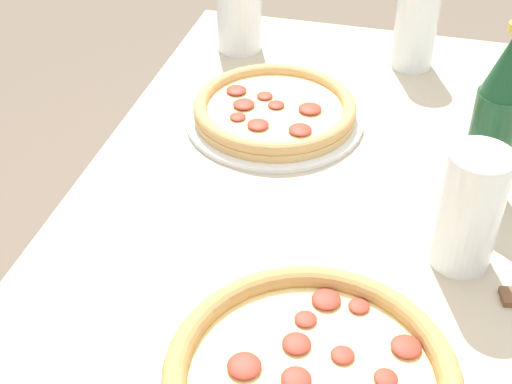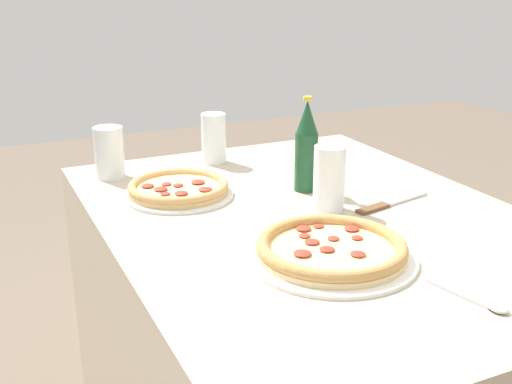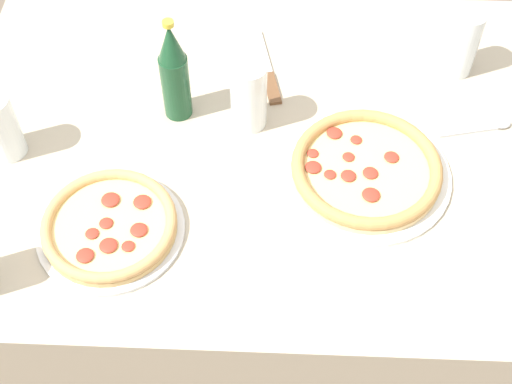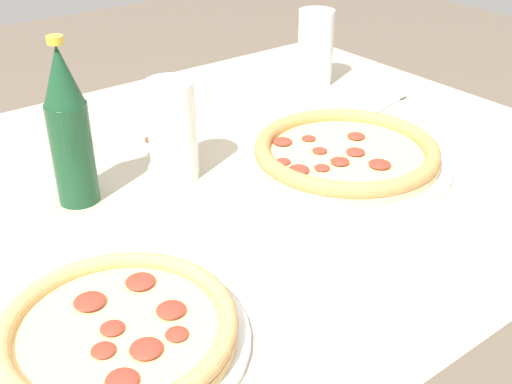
{
  "view_description": "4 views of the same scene",
  "coord_description": "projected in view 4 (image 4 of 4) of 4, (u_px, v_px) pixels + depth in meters",
  "views": [
    {
      "loc": [
        -0.63,
        0.03,
        1.36
      ],
      "look_at": [
        -0.01,
        0.19,
        0.85
      ],
      "focal_mm": 50.0,
      "sensor_mm": 36.0,
      "label": 1
    },
    {
      "loc": [
        -1.15,
        0.68,
        1.3
      ],
      "look_at": [
        -0.01,
        0.15,
        0.86
      ],
      "focal_mm": 45.0,
      "sensor_mm": 36.0,
      "label": 2
    },
    {
      "loc": [
        -0.03,
        0.94,
        1.85
      ],
      "look_at": [
        0.0,
        0.19,
        0.85
      ],
      "focal_mm": 50.0,
      "sensor_mm": 36.0,
      "label": 3
    },
    {
      "loc": [
        0.45,
        0.71,
        1.24
      ],
      "look_at": [
        0.01,
        0.13,
        0.82
      ],
      "focal_mm": 45.0,
      "sensor_mm": 36.0,
      "label": 4
    }
  ],
  "objects": [
    {
      "name": "glass_cola",
      "position": [
        173.0,
        135.0,
        0.94
      ],
      "size": [
        0.07,
        0.07,
        0.15
      ],
      "color": "white",
      "rests_on": "table"
    },
    {
      "name": "beer_bottle",
      "position": [
        69.0,
        128.0,
        0.86
      ],
      "size": [
        0.06,
        0.06,
        0.24
      ],
      "color": "#194728",
      "rests_on": "table"
    },
    {
      "name": "pizza_pepperoni",
      "position": [
        119.0,
        332.0,
        0.65
      ],
      "size": [
        0.27,
        0.27,
        0.04
      ],
      "color": "silver",
      "rests_on": "table"
    },
    {
      "name": "spoon",
      "position": [
        388.0,
        102.0,
        1.22
      ],
      "size": [
        0.16,
        0.06,
        0.01
      ],
      "color": "silver",
      "rests_on": "table"
    },
    {
      "name": "table",
      "position": [
        215.0,
        372.0,
        1.15
      ],
      "size": [
        1.24,
        0.91,
        0.77
      ],
      "color": "#B7A88E",
      "rests_on": "ground_plane"
    },
    {
      "name": "pizza_veggie",
      "position": [
        346.0,
        154.0,
        1.0
      ],
      "size": [
        0.33,
        0.33,
        0.04
      ],
      "color": "white",
      "rests_on": "table"
    },
    {
      "name": "knife",
      "position": [
        146.0,
        136.0,
        1.09
      ],
      "size": [
        0.07,
        0.23,
        0.01
      ],
      "color": "brown",
      "rests_on": "table"
    },
    {
      "name": "glass_iced_tea",
      "position": [
        315.0,
        50.0,
        1.29
      ],
      "size": [
        0.07,
        0.07,
        0.15
      ],
      "color": "white",
      "rests_on": "table"
    }
  ]
}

